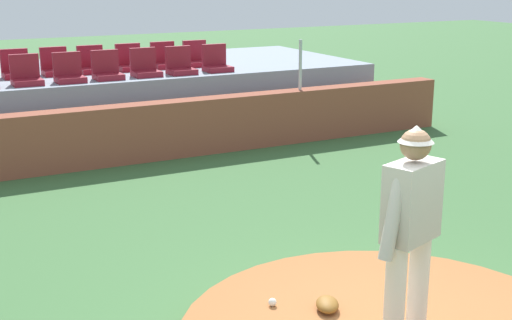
# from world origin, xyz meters

# --- Properties ---
(pitcher) EXTENTS (0.82, 0.40, 1.78)m
(pitcher) POSITION_xyz_m (0.02, -0.11, 1.24)
(pitcher) COLOR silver
(pitcher) RESTS_ON pitchers_mound
(baseball) EXTENTS (0.07, 0.07, 0.07)m
(baseball) POSITION_xyz_m (-0.64, 0.90, 0.25)
(baseball) COLOR white
(baseball) RESTS_ON pitchers_mound
(fielding_glove) EXTENTS (0.32, 0.36, 0.11)m
(fielding_glove) POSITION_xyz_m (-0.25, 0.60, 0.26)
(fielding_glove) COLOR brown
(fielding_glove) RESTS_ON pitchers_mound
(brick_barrier) EXTENTS (12.62, 0.40, 0.96)m
(brick_barrier) POSITION_xyz_m (0.00, 6.95, 0.48)
(brick_barrier) COLOR brown
(brick_barrier) RESTS_ON ground_plane
(fence_post_right) EXTENTS (0.06, 0.06, 0.92)m
(fence_post_right) POSITION_xyz_m (3.27, 6.95, 1.42)
(fence_post_right) COLOR silver
(fence_post_right) RESTS_ON brick_barrier
(bleacher_platform) EXTENTS (10.85, 4.00, 1.24)m
(bleacher_platform) POSITION_xyz_m (0.00, 9.58, 0.62)
(bleacher_platform) COLOR gray
(bleacher_platform) RESTS_ON ground_plane
(stadium_chair_1) EXTENTS (0.48, 0.44, 0.50)m
(stadium_chair_1) POSITION_xyz_m (-1.38, 8.11, 1.39)
(stadium_chair_1) COLOR maroon
(stadium_chair_1) RESTS_ON bleacher_platform
(stadium_chair_2) EXTENTS (0.48, 0.44, 0.50)m
(stadium_chair_2) POSITION_xyz_m (-0.67, 8.08, 1.39)
(stadium_chair_2) COLOR maroon
(stadium_chair_2) RESTS_ON bleacher_platform
(stadium_chair_3) EXTENTS (0.48, 0.44, 0.50)m
(stadium_chair_3) POSITION_xyz_m (-0.00, 8.10, 1.39)
(stadium_chair_3) COLOR maroon
(stadium_chair_3) RESTS_ON bleacher_platform
(stadium_chair_4) EXTENTS (0.48, 0.44, 0.50)m
(stadium_chair_4) POSITION_xyz_m (0.71, 8.13, 1.39)
(stadium_chair_4) COLOR maroon
(stadium_chair_4) RESTS_ON bleacher_platform
(stadium_chair_5) EXTENTS (0.48, 0.44, 0.50)m
(stadium_chair_5) POSITION_xyz_m (1.38, 8.10, 1.39)
(stadium_chair_5) COLOR maroon
(stadium_chair_5) RESTS_ON bleacher_platform
(stadium_chair_6) EXTENTS (0.48, 0.44, 0.50)m
(stadium_chair_6) POSITION_xyz_m (2.12, 8.13, 1.39)
(stadium_chair_6) COLOR maroon
(stadium_chair_6) RESTS_ON bleacher_platform
(stadium_chair_8) EXTENTS (0.48, 0.44, 0.50)m
(stadium_chair_8) POSITION_xyz_m (-1.39, 9.02, 1.39)
(stadium_chair_8) COLOR maroon
(stadium_chair_8) RESTS_ON bleacher_platform
(stadium_chair_9) EXTENTS (0.48, 0.44, 0.50)m
(stadium_chair_9) POSITION_xyz_m (-0.70, 9.03, 1.39)
(stadium_chair_9) COLOR maroon
(stadium_chair_9) RESTS_ON bleacher_platform
(stadium_chair_10) EXTENTS (0.48, 0.44, 0.50)m
(stadium_chair_10) POSITION_xyz_m (-0.03, 9.00, 1.39)
(stadium_chair_10) COLOR maroon
(stadium_chair_10) RESTS_ON bleacher_platform
(stadium_chair_11) EXTENTS (0.48, 0.44, 0.50)m
(stadium_chair_11) POSITION_xyz_m (0.70, 9.00, 1.39)
(stadium_chair_11) COLOR maroon
(stadium_chair_11) RESTS_ON bleacher_platform
(stadium_chair_12) EXTENTS (0.48, 0.44, 0.50)m
(stadium_chair_12) POSITION_xyz_m (1.42, 9.02, 1.39)
(stadium_chair_12) COLOR maroon
(stadium_chair_12) RESTS_ON bleacher_platform
(stadium_chair_13) EXTENTS (0.48, 0.44, 0.50)m
(stadium_chair_13) POSITION_xyz_m (2.08, 8.99, 1.39)
(stadium_chair_13) COLOR maroon
(stadium_chair_13) RESTS_ON bleacher_platform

